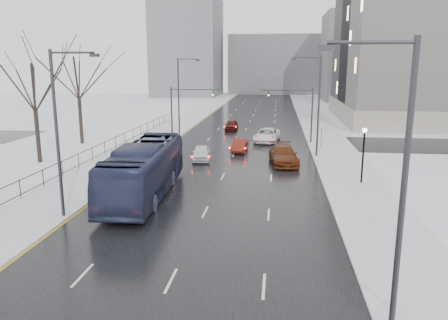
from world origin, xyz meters
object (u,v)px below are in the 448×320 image
at_px(streetlight_l_near, 60,127).
at_px(bus, 145,170).
at_px(tree_park_e, 82,144).
at_px(sedan_right_cross, 267,135).
at_px(no_uturn_sign, 322,129).
at_px(tree_park_d, 40,163).
at_px(streetlight_l_far, 180,92).
at_px(mast_signal_right, 303,108).
at_px(streetlight_r_near, 397,179).
at_px(mast_signal_left, 180,107).
at_px(sedan_right_near, 240,146).
at_px(lamppost_r_mid, 364,147).
at_px(sedan_center_near, 201,153).
at_px(sedan_right_far, 284,155).
at_px(sedan_center_far, 231,125).
at_px(streetlight_r_mid, 317,101).

height_order(streetlight_l_near, bus, streetlight_l_near).
bearing_deg(tree_park_e, sedan_right_cross, 10.87).
bearing_deg(no_uturn_sign, tree_park_d, -159.68).
relative_size(tree_park_d, sedan_right_cross, 2.16).
xyz_separation_m(streetlight_l_far, bus, (3.37, -26.93, -3.70)).
height_order(mast_signal_right, bus, mast_signal_right).
bearing_deg(bus, streetlight_r_near, -52.15).
relative_size(streetlight_l_far, mast_signal_left, 1.54).
height_order(streetlight_r_near, sedan_right_near, streetlight_r_near).
height_order(streetlight_r_near, streetlight_l_near, same).
distance_m(bus, sedan_right_cross, 24.43).
height_order(tree_park_e, streetlight_l_near, streetlight_l_near).
distance_m(lamppost_r_mid, mast_signal_right, 18.41).
distance_m(tree_park_d, sedan_center_near, 15.28).
bearing_deg(lamppost_r_mid, sedan_right_near, 132.06).
relative_size(mast_signal_left, sedan_center_near, 1.54).
bearing_deg(sedan_right_near, sedan_right_far, -46.37).
bearing_deg(lamppost_r_mid, mast_signal_left, 135.52).
relative_size(sedan_center_near, sedan_right_near, 1.05).
xyz_separation_m(bus, sedan_right_far, (9.85, 11.26, -1.03)).
height_order(streetlight_l_near, sedan_center_far, streetlight_l_near).
bearing_deg(sedan_center_near, no_uturn_sign, 22.66).
relative_size(streetlight_r_near, sedan_center_near, 2.36).
bearing_deg(tree_park_e, mast_signal_left, 20.19).
relative_size(no_uturn_sign, bus, 0.20).
height_order(streetlight_r_mid, sedan_right_near, streetlight_r_mid).
xyz_separation_m(streetlight_l_near, streetlight_l_far, (0.00, 32.00, 0.00)).
height_order(tree_park_d, sedan_right_cross, tree_park_d).
distance_m(tree_park_d, streetlight_r_mid, 27.24).
bearing_deg(mast_signal_right, mast_signal_left, 180.00).
height_order(tree_park_e, bus, tree_park_e).
bearing_deg(tree_park_d, mast_signal_right, 29.12).
bearing_deg(streetlight_l_far, bus, -82.87).
bearing_deg(streetlight_l_far, sedan_center_near, -70.41).
bearing_deg(sedan_right_far, streetlight_r_mid, 42.63).
xyz_separation_m(streetlight_l_far, mast_signal_right, (15.49, -4.00, -1.51)).
bearing_deg(tree_park_d, streetlight_r_mid, 13.01).
relative_size(mast_signal_left, sedan_right_cross, 1.12).
distance_m(streetlight_r_mid, streetlight_l_far, 20.27).
bearing_deg(sedan_center_far, no_uturn_sign, -50.69).
bearing_deg(sedan_right_cross, mast_signal_left, -171.88).
bearing_deg(bus, mast_signal_right, 59.27).
bearing_deg(sedan_center_far, streetlight_r_near, -79.03).
bearing_deg(sedan_right_cross, sedan_right_near, -105.37).
distance_m(sedan_center_near, sedan_right_far, 7.93).
distance_m(streetlight_l_far, mast_signal_right, 16.07).
xyz_separation_m(streetlight_l_near, sedan_center_far, (6.13, 37.13, -4.86)).
xyz_separation_m(mast_signal_right, mast_signal_left, (-14.65, 0.00, 0.00)).
distance_m(tree_park_d, sedan_right_near, 19.84).
relative_size(tree_park_e, lamppost_r_mid, 3.15).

